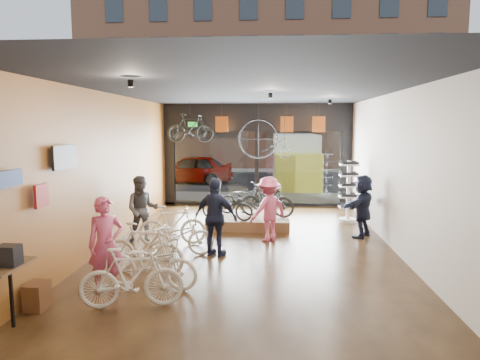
# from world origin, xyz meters

# --- Properties ---
(ground_plane) EXTENTS (7.00, 12.00, 0.04)m
(ground_plane) POSITION_xyz_m (0.00, 0.00, -0.02)
(ground_plane) COLOR black
(ground_plane) RESTS_ON ground
(ceiling) EXTENTS (7.00, 12.00, 0.04)m
(ceiling) POSITION_xyz_m (0.00, 0.00, 3.82)
(ceiling) COLOR black
(ceiling) RESTS_ON ground
(wall_left) EXTENTS (0.04, 12.00, 3.80)m
(wall_left) POSITION_xyz_m (-3.52, 0.00, 1.90)
(wall_left) COLOR olive
(wall_left) RESTS_ON ground
(wall_right) EXTENTS (0.04, 12.00, 3.80)m
(wall_right) POSITION_xyz_m (3.52, 0.00, 1.90)
(wall_right) COLOR beige
(wall_right) RESTS_ON ground
(wall_back) EXTENTS (7.00, 0.04, 3.80)m
(wall_back) POSITION_xyz_m (0.00, -6.02, 1.90)
(wall_back) COLOR beige
(wall_back) RESTS_ON ground
(storefront) EXTENTS (7.00, 0.26, 3.80)m
(storefront) POSITION_xyz_m (0.00, 6.00, 1.90)
(storefront) COLOR black
(storefront) RESTS_ON ground
(exit_sign) EXTENTS (0.35, 0.06, 0.18)m
(exit_sign) POSITION_xyz_m (-2.40, 5.88, 3.05)
(exit_sign) COLOR #198C26
(exit_sign) RESTS_ON storefront
(street_road) EXTENTS (30.00, 18.00, 0.02)m
(street_road) POSITION_xyz_m (0.00, 15.00, -0.01)
(street_road) COLOR black
(street_road) RESTS_ON ground
(sidewalk_near) EXTENTS (30.00, 2.40, 0.12)m
(sidewalk_near) POSITION_xyz_m (0.00, 7.20, 0.06)
(sidewalk_near) COLOR slate
(sidewalk_near) RESTS_ON ground
(sidewalk_far) EXTENTS (30.00, 2.00, 0.12)m
(sidewalk_far) POSITION_xyz_m (0.00, 19.00, 0.06)
(sidewalk_far) COLOR slate
(sidewalk_far) RESTS_ON ground
(opposite_building) EXTENTS (26.00, 5.00, 14.00)m
(opposite_building) POSITION_xyz_m (0.00, 21.50, 7.00)
(opposite_building) COLOR brown
(opposite_building) RESTS_ON ground
(street_car) EXTENTS (4.43, 1.78, 1.51)m
(street_car) POSITION_xyz_m (-3.67, 12.00, 0.75)
(street_car) COLOR gray
(street_car) RESTS_ON street_road
(box_truck) EXTENTS (2.18, 6.54, 2.58)m
(box_truck) POSITION_xyz_m (1.75, 11.00, 1.29)
(box_truck) COLOR silver
(box_truck) RESTS_ON street_road
(floor_bike_1) EXTENTS (1.76, 0.81, 1.02)m
(floor_bike_1) POSITION_xyz_m (-1.74, -3.44, 0.51)
(floor_bike_1) COLOR beige
(floor_bike_1) RESTS_ON ground_plane
(floor_bike_2) EXTENTS (1.87, 0.88, 0.94)m
(floor_bike_2) POSITION_xyz_m (-1.67, -2.56, 0.47)
(floor_bike_2) COLOR beige
(floor_bike_2) RESTS_ON ground_plane
(floor_bike_3) EXTENTS (1.81, 0.85, 1.05)m
(floor_bike_3) POSITION_xyz_m (-2.03, -1.79, 0.52)
(floor_bike_3) COLOR beige
(floor_bike_3) RESTS_ON ground_plane
(floor_bike_4) EXTENTS (1.84, 0.81, 0.93)m
(floor_bike_4) POSITION_xyz_m (-1.67, -0.55, 0.47)
(floor_bike_4) COLOR beige
(floor_bike_4) RESTS_ON ground_plane
(floor_bike_5) EXTENTS (1.75, 0.78, 1.02)m
(floor_bike_5) POSITION_xyz_m (-1.94, 0.33, 0.51)
(floor_bike_5) COLOR beige
(floor_bike_5) RESTS_ON ground_plane
(display_platform) EXTENTS (2.40, 1.80, 0.30)m
(display_platform) POSITION_xyz_m (-0.13, 2.59, 0.15)
(display_platform) COLOR brown
(display_platform) RESTS_ON ground_plane
(display_bike_left) EXTENTS (1.64, 0.93, 0.82)m
(display_bike_left) POSITION_xyz_m (-0.72, 2.00, 0.71)
(display_bike_left) COLOR black
(display_bike_left) RESTS_ON display_platform
(display_bike_mid) EXTENTS (1.68, 0.79, 0.97)m
(display_bike_mid) POSITION_xyz_m (0.42, 2.44, 0.79)
(display_bike_mid) COLOR black
(display_bike_mid) RESTS_ON display_platform
(display_bike_right) EXTENTS (1.77, 1.42, 0.90)m
(display_bike_right) POSITION_xyz_m (-0.33, 3.20, 0.75)
(display_bike_right) COLOR black
(display_bike_right) RESTS_ON display_platform
(customer_0) EXTENTS (0.76, 0.69, 1.74)m
(customer_0) POSITION_xyz_m (-2.42, -2.77, 0.87)
(customer_0) COLOR #CC4C72
(customer_0) RESTS_ON ground_plane
(customer_1) EXTENTS (0.95, 0.80, 1.73)m
(customer_1) POSITION_xyz_m (-2.74, 0.47, 0.87)
(customer_1) COLOR #3F3F44
(customer_1) RESTS_ON ground_plane
(customer_2) EXTENTS (1.15, 0.79, 1.82)m
(customer_2) POSITION_xyz_m (-0.72, -0.51, 0.91)
(customer_2) COLOR #161C33
(customer_2) RESTS_ON ground_plane
(customer_3) EXTENTS (1.25, 1.17, 1.69)m
(customer_3) POSITION_xyz_m (0.48, 0.88, 0.85)
(customer_3) COLOR #CC4C72
(customer_3) RESTS_ON ground_plane
(customer_5) EXTENTS (1.30, 1.59, 1.70)m
(customer_5) POSITION_xyz_m (3.00, 1.49, 0.85)
(customer_5) COLOR #161C33
(customer_5) RESTS_ON ground_plane
(sunglasses_rack) EXTENTS (0.60, 0.50, 1.93)m
(sunglasses_rack) POSITION_xyz_m (2.95, 3.33, 0.96)
(sunglasses_rack) COLOR white
(sunglasses_rack) RESTS_ON ground_plane
(wall_merch) EXTENTS (0.40, 2.40, 2.60)m
(wall_merch) POSITION_xyz_m (-3.38, -3.50, 1.30)
(wall_merch) COLOR navy
(wall_merch) RESTS_ON wall_left
(penny_farthing) EXTENTS (1.71, 0.06, 1.36)m
(penny_farthing) POSITION_xyz_m (0.38, 4.78, 2.50)
(penny_farthing) COLOR black
(penny_farthing) RESTS_ON ceiling
(hung_bike) EXTENTS (1.60, 0.53, 0.95)m
(hung_bike) POSITION_xyz_m (-2.18, 4.20, 2.93)
(hung_bike) COLOR black
(hung_bike) RESTS_ON ceiling
(jersey_left) EXTENTS (0.45, 0.03, 0.55)m
(jersey_left) POSITION_xyz_m (-1.23, 5.20, 3.05)
(jersey_left) COLOR #CC5919
(jersey_left) RESTS_ON ceiling
(jersey_mid) EXTENTS (0.45, 0.03, 0.55)m
(jersey_mid) POSITION_xyz_m (1.08, 5.20, 3.05)
(jersey_mid) COLOR #CC5919
(jersey_mid) RESTS_ON ceiling
(jersey_right) EXTENTS (0.45, 0.03, 0.55)m
(jersey_right) POSITION_xyz_m (2.19, 5.20, 3.05)
(jersey_right) COLOR #CC5919
(jersey_right) RESTS_ON ceiling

